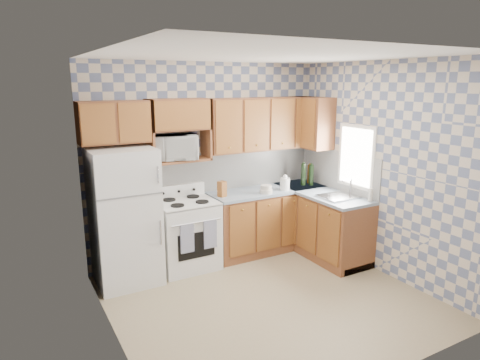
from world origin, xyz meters
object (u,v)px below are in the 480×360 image
at_px(refrigerator, 125,217).
at_px(stove_body, 187,235).
at_px(electric_kettle, 285,184).
at_px(microwave, 173,147).

distance_m(refrigerator, stove_body, 0.89).
relative_size(stove_body, electric_kettle, 5.16).
height_order(microwave, electric_kettle, microwave).
bearing_deg(stove_body, microwave, 111.35).
bearing_deg(electric_kettle, microwave, 167.73).
relative_size(refrigerator, microwave, 2.89).
bearing_deg(refrigerator, microwave, 15.89).
bearing_deg(microwave, electric_kettle, -0.57).
distance_m(refrigerator, electric_kettle, 2.28).
height_order(refrigerator, electric_kettle, refrigerator).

